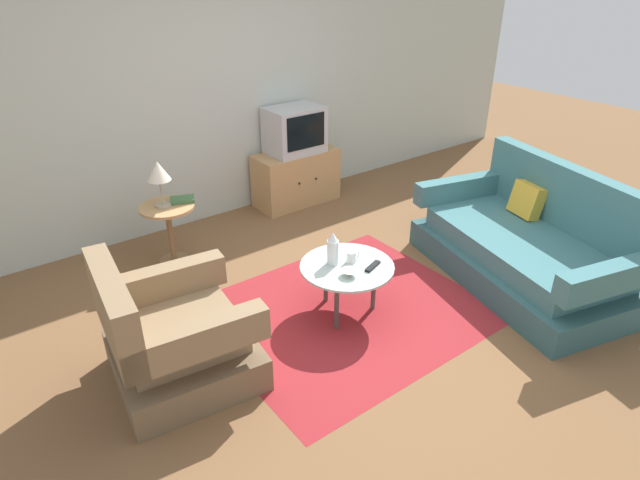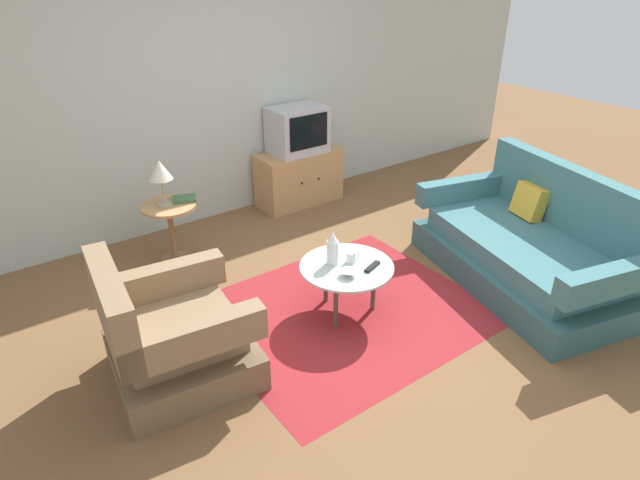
# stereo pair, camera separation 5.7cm
# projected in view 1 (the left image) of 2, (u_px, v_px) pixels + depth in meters

# --- Properties ---
(ground_plane) EXTENTS (16.00, 16.00, 0.00)m
(ground_plane) POSITION_uv_depth(u_px,v_px,m) (361.00, 312.00, 4.18)
(ground_plane) COLOR brown
(back_wall) EXTENTS (9.00, 0.12, 2.70)m
(back_wall) POSITION_uv_depth(u_px,v_px,m) (207.00, 85.00, 5.20)
(back_wall) COLOR #B2BCB2
(back_wall) RESTS_ON ground
(area_rug) EXTENTS (2.03, 1.74, 0.00)m
(area_rug) POSITION_uv_depth(u_px,v_px,m) (346.00, 312.00, 4.19)
(area_rug) COLOR maroon
(area_rug) RESTS_ON ground
(armchair) EXTENTS (0.95, 0.95, 0.88)m
(armchair) POSITION_uv_depth(u_px,v_px,m) (174.00, 340.00, 3.40)
(armchair) COLOR brown
(armchair) RESTS_ON ground
(couch) EXTENTS (1.42, 2.05, 0.95)m
(couch) POSITION_uv_depth(u_px,v_px,m) (528.00, 248.00, 4.49)
(couch) COLOR #325C60
(couch) RESTS_ON ground
(coffee_table) EXTENTS (0.71, 0.71, 0.42)m
(coffee_table) POSITION_uv_depth(u_px,v_px,m) (347.00, 270.00, 4.01)
(coffee_table) COLOR #B2C6C1
(coffee_table) RESTS_ON ground
(side_table) EXTENTS (0.47, 0.47, 0.55)m
(side_table) POSITION_uv_depth(u_px,v_px,m) (169.00, 222.00, 4.69)
(side_table) COLOR tan
(side_table) RESTS_ON ground
(tv_stand) EXTENTS (0.93, 0.44, 0.58)m
(tv_stand) POSITION_uv_depth(u_px,v_px,m) (296.00, 178.00, 5.91)
(tv_stand) COLOR tan
(tv_stand) RESTS_ON ground
(television) EXTENTS (0.58, 0.42, 0.48)m
(television) POSITION_uv_depth(u_px,v_px,m) (294.00, 130.00, 5.67)
(television) COLOR #B7B7BC
(television) RESTS_ON tv_stand
(table_lamp) EXTENTS (0.20, 0.20, 0.41)m
(table_lamp) POSITION_uv_depth(u_px,v_px,m) (158.00, 173.00, 4.47)
(table_lamp) COLOR #9E937A
(table_lamp) RESTS_ON side_table
(vase) EXTENTS (0.09, 0.09, 0.26)m
(vase) POSITION_uv_depth(u_px,v_px,m) (333.00, 249.00, 3.95)
(vase) COLOR white
(vase) RESTS_ON coffee_table
(mug) EXTENTS (0.12, 0.07, 0.09)m
(mug) POSITION_uv_depth(u_px,v_px,m) (352.00, 257.00, 4.01)
(mug) COLOR white
(mug) RESTS_ON coffee_table
(bowl) EXTENTS (0.12, 0.12, 0.05)m
(bowl) POSITION_uv_depth(u_px,v_px,m) (349.00, 273.00, 3.85)
(bowl) COLOR silver
(bowl) RESTS_ON coffee_table
(tv_remote_dark) EXTENTS (0.18, 0.10, 0.02)m
(tv_remote_dark) POSITION_uv_depth(u_px,v_px,m) (373.00, 266.00, 3.96)
(tv_remote_dark) COLOR black
(tv_remote_dark) RESTS_ON coffee_table
(book) EXTENTS (0.24, 0.21, 0.03)m
(book) POSITION_uv_depth(u_px,v_px,m) (182.00, 200.00, 4.69)
(book) COLOR #3D663D
(book) RESTS_ON side_table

